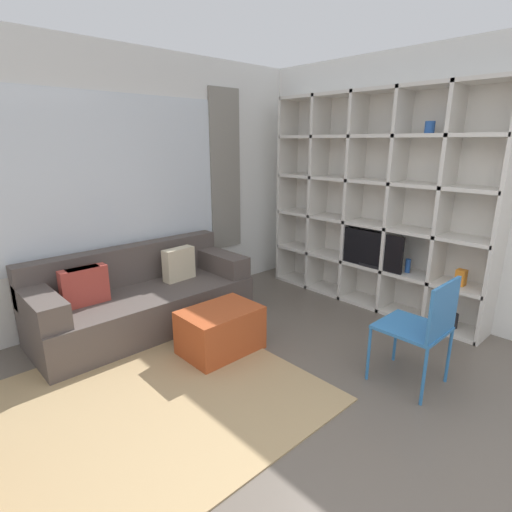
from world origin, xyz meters
The scene contains 7 objects.
wall_back centered at (0.00, 3.35, 1.36)m, with size 6.16×0.11×2.70m.
wall_right centered at (2.52, 1.66, 1.35)m, with size 0.07×4.52×2.70m, color white.
area_rug centered at (-0.74, 1.74, 0.01)m, with size 2.79×2.03×0.01m, color tan.
shelving_unit centered at (2.33, 1.70, 1.14)m, with size 0.36×2.56×2.31m.
couch_main centered at (0.11, 2.89, 0.30)m, with size 2.09×0.85×0.78m.
ottoman centered at (0.37, 1.96, 0.20)m, with size 0.67×0.47×0.40m.
folding_chair centered at (1.15, 0.53, 0.52)m, with size 0.44×0.46×0.86m.
Camera 1 is at (-1.57, -0.58, 1.80)m, focal length 28.00 mm.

